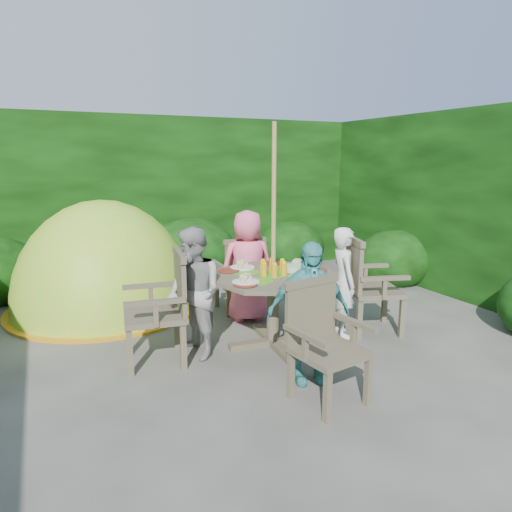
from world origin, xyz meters
name	(u,v)px	position (x,y,z in m)	size (l,w,h in m)	color
ground	(240,372)	(0.00, 0.00, 0.00)	(60.00, 60.00, 0.00)	#4A4842
hedge_enclosure	(191,216)	(0.00, 1.33, 1.25)	(9.00, 9.00, 2.50)	black
patio_table	(273,286)	(0.55, 0.43, 0.62)	(1.39, 1.39, 0.89)	#453D2D
parasol_pole	(274,239)	(0.55, 0.43, 1.10)	(0.04, 0.04, 2.20)	olive
garden_chair_right	(366,284)	(1.64, 0.34, 0.54)	(0.70, 0.74, 1.01)	#453D2D
garden_chair_left	(163,306)	(-0.54, 0.53, 0.53)	(0.62, 0.67, 1.00)	#453D2D
garden_chair_back	(240,274)	(0.66, 1.52, 0.48)	(0.55, 0.50, 0.91)	#453D2D
garden_chair_front	(323,340)	(0.42, -0.67, 0.48)	(0.61, 0.56, 0.91)	#453D2D
child_right	(344,282)	(1.34, 0.35, 0.59)	(0.43, 0.28, 1.17)	silver
child_left	(194,293)	(-0.25, 0.51, 0.63)	(0.61, 0.47, 1.25)	#9C9B97
child_back	(248,266)	(0.63, 1.22, 0.65)	(0.63, 0.41, 1.30)	#F56589
child_front	(308,313)	(0.47, -0.37, 0.61)	(0.71, 0.30, 1.21)	#49A8AA
dome_tent	(107,307)	(-0.82, 2.38, 0.00)	(2.42, 2.42, 2.75)	#88DC2A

